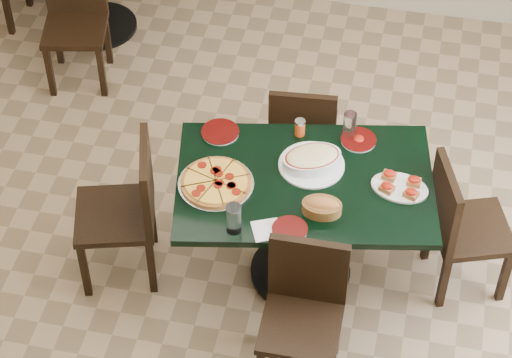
% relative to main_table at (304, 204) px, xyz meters
% --- Properties ---
extents(floor, '(5.50, 5.50, 0.00)m').
position_rel_main_table_xyz_m(floor, '(-0.22, -0.17, -0.57)').
color(floor, '#876C4E').
rests_on(floor, ground).
extents(main_table, '(1.45, 1.07, 0.75)m').
position_rel_main_table_xyz_m(main_table, '(0.00, 0.00, 0.00)').
color(main_table, black).
rests_on(main_table, floor).
extents(chair_far, '(0.41, 0.41, 0.81)m').
position_rel_main_table_xyz_m(chair_far, '(-0.12, 0.67, -0.12)').
color(chair_far, black).
rests_on(chair_far, floor).
extents(chair_near, '(0.40, 0.40, 0.84)m').
position_rel_main_table_xyz_m(chair_near, '(0.10, -0.57, -0.10)').
color(chair_near, black).
rests_on(chair_near, floor).
extents(chair_right, '(0.51, 0.51, 0.85)m').
position_rel_main_table_xyz_m(chair_right, '(0.81, 0.13, -0.09)').
color(chair_right, black).
rests_on(chair_right, floor).
extents(chair_left, '(0.52, 0.52, 0.90)m').
position_rel_main_table_xyz_m(chair_left, '(-0.92, -0.14, -0.06)').
color(chair_left, black).
rests_on(chair_left, floor).
extents(back_chair_near, '(0.47, 0.47, 0.86)m').
position_rel_main_table_xyz_m(back_chair_near, '(-1.77, 1.44, -0.09)').
color(back_chair_near, black).
rests_on(back_chair_near, floor).
extents(pepperoni_pizza, '(0.39, 0.39, 0.04)m').
position_rel_main_table_xyz_m(pepperoni_pizza, '(-0.44, -0.12, 0.20)').
color(pepperoni_pizza, silver).
rests_on(pepperoni_pizza, main_table).
extents(lasagna_casserole, '(0.37, 0.34, 0.09)m').
position_rel_main_table_xyz_m(lasagna_casserole, '(0.01, 0.11, 0.23)').
color(lasagna_casserole, silver).
rests_on(lasagna_casserole, main_table).
extents(bread_basket, '(0.21, 0.15, 0.09)m').
position_rel_main_table_xyz_m(bread_basket, '(0.12, -0.20, 0.22)').
color(bread_basket, brown).
rests_on(bread_basket, main_table).
extents(bruschetta_platter, '(0.33, 0.25, 0.05)m').
position_rel_main_table_xyz_m(bruschetta_platter, '(0.48, 0.04, 0.21)').
color(bruschetta_platter, silver).
rests_on(bruschetta_platter, main_table).
extents(side_plate_near, '(0.18, 0.18, 0.02)m').
position_rel_main_table_xyz_m(side_plate_near, '(-0.01, -0.35, 0.19)').
color(side_plate_near, silver).
rests_on(side_plate_near, main_table).
extents(side_plate_far_r, '(0.19, 0.19, 0.03)m').
position_rel_main_table_xyz_m(side_plate_far_r, '(0.23, 0.34, 0.19)').
color(side_plate_far_r, silver).
rests_on(side_plate_far_r, main_table).
extents(side_plate_far_l, '(0.20, 0.20, 0.02)m').
position_rel_main_table_xyz_m(side_plate_far_l, '(-0.50, 0.25, 0.19)').
color(side_plate_far_l, silver).
rests_on(side_plate_far_l, main_table).
extents(napkin_setting, '(0.18, 0.18, 0.01)m').
position_rel_main_table_xyz_m(napkin_setting, '(-0.12, -0.37, 0.18)').
color(napkin_setting, silver).
rests_on(napkin_setting, main_table).
extents(water_glass_a, '(0.07, 0.07, 0.15)m').
position_rel_main_table_xyz_m(water_glass_a, '(0.17, 0.38, 0.26)').
color(water_glass_a, silver).
rests_on(water_glass_a, main_table).
extents(water_glass_b, '(0.08, 0.08, 0.16)m').
position_rel_main_table_xyz_m(water_glass_b, '(-0.28, -0.40, 0.26)').
color(water_glass_b, silver).
rests_on(water_glass_b, main_table).
extents(pepper_shaker, '(0.06, 0.06, 0.10)m').
position_rel_main_table_xyz_m(pepper_shaker, '(-0.09, 0.33, 0.23)').
color(pepper_shaker, '#CE4416').
rests_on(pepper_shaker, main_table).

